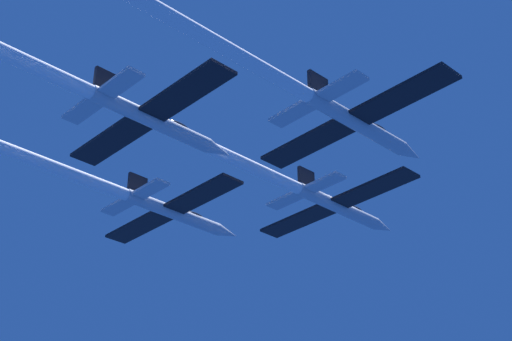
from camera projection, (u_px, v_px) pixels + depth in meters
jet_lead at (229, 156)px, 68.78m from camera, size 18.64×53.90×3.09m
jet_left_wing at (63, 170)px, 69.77m from camera, size 18.64×49.40×3.09m
jet_right_wing at (210, 39)px, 53.48m from camera, size 18.64×56.18×3.09m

